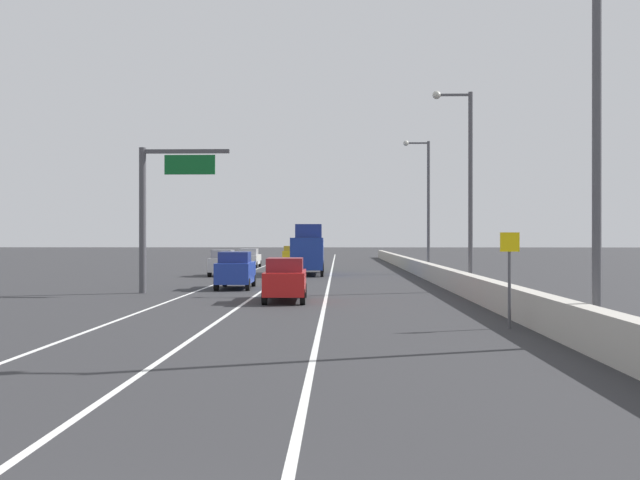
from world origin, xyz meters
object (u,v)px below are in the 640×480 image
Objects in this scene: speed_advisory_sign at (510,272)px; car_green_2 at (307,258)px; lamp_post_right_third at (425,198)px; overhead_sign_gantry at (157,201)px; box_truck at (308,251)px; car_white_4 at (249,258)px; car_silver_0 at (223,263)px; car_blue_5 at (236,270)px; lamp_post_right_second at (466,177)px; car_red_3 at (285,280)px; lamp_post_right_near at (587,114)px; car_yellow_1 at (291,254)px.

speed_advisory_sign is 43.28m from car_green_2.
overhead_sign_gantry is at bearing -128.78° from lamp_post_right_third.
car_white_4 is at bearing 116.14° from box_truck.
car_green_2 is at bearing 100.92° from speed_advisory_sign.
car_blue_5 is (2.92, -13.54, 0.06)m from car_silver_0.
speed_advisory_sign is 0.28× the size of lamp_post_right_second.
car_red_3 is (6.32, -21.39, -0.00)m from car_silver_0.
box_truck reaches higher than car_red_3.
lamp_post_right_near is 2.51× the size of car_white_4.
car_silver_0 is 13.17m from car_green_2.
car_silver_0 is (-14.04, 30.70, -0.79)m from speed_advisory_sign.
box_truck is (3.39, 15.80, 0.78)m from car_blue_5.
lamp_post_right_second is 20.30m from box_truck.
overhead_sign_gantry is 2.50× the size of speed_advisory_sign.
overhead_sign_gantry is 20.36m from speed_advisory_sign.
car_silver_0 is at bearing -116.33° from car_green_2.
car_yellow_1 is 0.96× the size of car_blue_5.
overhead_sign_gantry reaches higher than car_yellow_1.
car_red_3 is 8.55m from car_blue_5.
box_truck is at bearing -173.23° from lamp_post_right_third.
lamp_post_right_near reaches higher than car_yellow_1.
car_red_3 is at bearing -32.64° from overhead_sign_gantry.
lamp_post_right_near is 37.64m from box_truck.
speed_advisory_sign is 47.83m from car_white_4.
lamp_post_right_third is at bearing 51.22° from overhead_sign_gantry.
speed_advisory_sign is 20.46m from car_blue_5.
overhead_sign_gantry reaches higher than car_silver_0.
car_green_2 is 6.64m from car_white_4.
overhead_sign_gantry is 32.19m from car_white_4.
box_truck is at bearing 90.02° from car_red_3.
box_truck is at bearing 117.50° from lamp_post_right_second.
car_red_3 is at bearing 129.66° from speed_advisory_sign.
speed_advisory_sign is 0.28× the size of lamp_post_right_third.
lamp_post_right_near is 2.59× the size of car_silver_0.
lamp_post_right_third is 2.51× the size of car_white_4.
speed_advisory_sign reaches higher than car_yellow_1.
lamp_post_right_near is at bearing -65.85° from car_silver_0.
lamp_post_right_third is 2.44× the size of car_green_2.
speed_advisory_sign is 0.66× the size of car_red_3.
car_blue_5 is at bearing -102.11° from box_truck.
car_red_3 is at bearing -73.53° from car_silver_0.
lamp_post_right_near is at bearing -90.64° from lamp_post_right_second.
car_white_4 is at bearing 143.23° from lamp_post_right_third.
car_silver_0 is 0.94× the size of car_green_2.
lamp_post_right_second reaches higher than car_silver_0.
car_blue_5 reaches higher than car_silver_0.
car_blue_5 is (2.88, -28.57, 0.11)m from car_white_4.
lamp_post_right_near is 1.00× the size of lamp_post_right_third.
car_green_2 is (2.86, -19.94, 0.10)m from car_yellow_1.
lamp_post_right_second is at bearing -75.14° from car_yellow_1.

